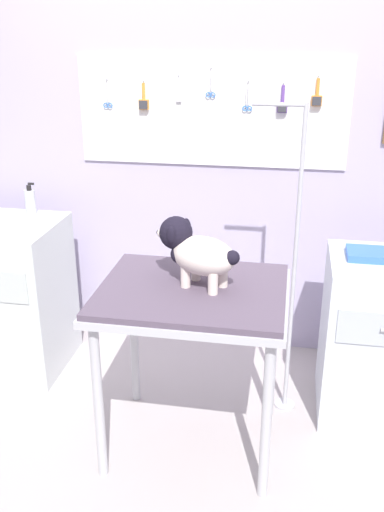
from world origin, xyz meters
The scene contains 7 objects.
ground centered at (0.00, 0.00, -0.02)m, with size 4.40×4.00×0.04m, color #ABA2A0.
rear_wall_panel centered at (0.01, 1.28, 1.16)m, with size 4.00×0.11×2.30m.
grooming_table centered at (0.12, 0.25, 0.75)m, with size 0.86×0.70×0.85m.
grooming_arm centered at (0.56, 0.62, 0.75)m, with size 0.30×0.11×1.61m.
dog centered at (0.13, 0.28, 1.01)m, with size 0.41×0.29×0.30m.
detangler_spray centered at (-0.97, 0.98, 0.98)m, with size 0.06×0.06×0.19m.
supply_tray centered at (0.94, 0.70, 0.88)m, with size 0.24×0.18×0.04m.
Camera 1 is at (0.53, -2.03, 1.93)m, focal length 40.07 mm.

